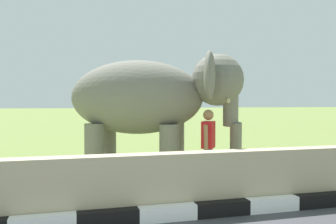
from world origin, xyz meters
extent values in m
cube|color=white|center=(-0.80, 4.21, 0.12)|extent=(0.90, 0.20, 0.24)
cube|color=black|center=(0.10, 4.21, 0.12)|extent=(0.90, 0.20, 0.24)
cube|color=white|center=(1.00, 4.21, 0.12)|extent=(0.90, 0.20, 0.24)
cube|color=black|center=(1.90, 4.21, 0.12)|extent=(0.90, 0.20, 0.24)
cube|color=white|center=(2.80, 4.21, 0.12)|extent=(0.90, 0.20, 0.24)
cube|color=black|center=(3.70, 4.21, 0.12)|extent=(0.90, 0.20, 0.24)
cube|color=tan|center=(2.00, 4.51, 0.50)|extent=(28.00, 0.36, 1.00)
cylinder|color=slate|center=(2.03, 7.28, 0.67)|extent=(0.44, 0.44, 1.34)
cylinder|color=slate|center=(1.66, 6.46, 0.67)|extent=(0.44, 0.44, 1.34)
cylinder|color=slate|center=(0.49, 7.98, 0.67)|extent=(0.44, 0.44, 1.34)
cylinder|color=slate|center=(0.11, 7.16, 0.67)|extent=(0.44, 0.44, 1.34)
ellipsoid|color=slate|center=(1.07, 7.22, 1.93)|extent=(3.48, 2.74, 1.70)
sphere|color=slate|center=(2.78, 6.45, 2.31)|extent=(1.16, 1.16, 1.16)
ellipsoid|color=#D84C8C|center=(3.04, 6.33, 2.46)|extent=(0.59, 0.73, 0.44)
ellipsoid|color=slate|center=(2.97, 7.22, 2.36)|extent=(0.59, 0.92, 1.00)
ellipsoid|color=slate|center=(2.32, 5.80, 2.36)|extent=(0.59, 0.92, 1.00)
cylinder|color=slate|center=(3.04, 6.33, 1.76)|extent=(0.50, 0.55, 0.98)
cylinder|color=slate|center=(3.15, 6.28, 0.96)|extent=(0.39, 0.45, 0.83)
cone|color=beige|center=(3.10, 6.61, 1.86)|extent=(0.36, 0.57, 0.22)
cone|color=beige|center=(2.87, 6.10, 1.86)|extent=(0.36, 0.57, 0.22)
cylinder|color=navy|center=(2.55, 6.37, 0.41)|extent=(0.15, 0.15, 0.82)
cylinder|color=navy|center=(2.44, 6.20, 0.41)|extent=(0.15, 0.15, 0.82)
cube|color=red|center=(2.49, 6.29, 1.11)|extent=(0.42, 0.47, 0.58)
cylinder|color=#9E7251|center=(2.63, 6.50, 1.08)|extent=(0.16, 0.18, 0.53)
cylinder|color=#9E7251|center=(2.35, 6.07, 1.08)|extent=(0.15, 0.16, 0.53)
sphere|color=#9E7251|center=(2.49, 6.29, 1.54)|extent=(0.23, 0.23, 0.23)
camera|label=1|loc=(-0.46, -1.12, 1.82)|focal=39.04mm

